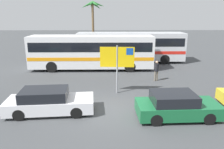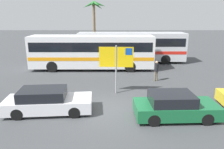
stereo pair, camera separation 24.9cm
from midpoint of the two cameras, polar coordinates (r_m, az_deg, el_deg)
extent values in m
plane|color=#424447|center=(12.07, -0.13, -9.27)|extent=(120.00, 120.00, 0.00)
cube|color=white|center=(20.39, -4.75, 6.17)|extent=(11.40, 2.49, 2.90)
cube|color=black|center=(20.30, -4.79, 7.71)|extent=(10.94, 2.51, 0.84)
cube|color=orange|center=(20.48, -4.72, 4.77)|extent=(11.29, 2.51, 0.32)
cylinder|color=black|center=(21.71, 4.93, 3.47)|extent=(1.00, 0.28, 1.00)
cylinder|color=black|center=(19.54, 5.44, 2.07)|extent=(1.00, 0.28, 1.00)
cylinder|color=black|center=(22.28, -13.54, 3.40)|extent=(1.00, 0.28, 1.00)
cylinder|color=black|center=(20.17, -15.00, 2.03)|extent=(1.00, 0.28, 1.00)
cube|color=silver|center=(23.57, 5.66, 7.46)|extent=(11.40, 2.49, 2.90)
cube|color=black|center=(23.50, 5.70, 8.79)|extent=(10.94, 2.51, 0.84)
cube|color=red|center=(23.65, 5.63, 6.24)|extent=(11.29, 2.51, 0.32)
cylinder|color=black|center=(25.43, 13.34, 4.92)|extent=(1.00, 0.28, 1.00)
cylinder|color=black|center=(23.30, 14.54, 3.87)|extent=(1.00, 0.28, 1.00)
cylinder|color=black|center=(24.81, -2.84, 5.06)|extent=(1.00, 0.28, 1.00)
cylinder|color=black|center=(22.62, -3.13, 4.00)|extent=(1.00, 0.28, 1.00)
cylinder|color=gray|center=(13.97, 1.86, 1.22)|extent=(0.11, 0.11, 3.20)
cube|color=yellow|center=(13.78, 1.89, 4.64)|extent=(2.20, 0.19, 1.30)
cube|color=#1447A8|center=(13.72, 5.27, 6.10)|extent=(0.44, 0.10, 0.44)
cube|color=silver|center=(12.03, -15.60, -7.47)|extent=(4.67, 2.05, 0.64)
cube|color=black|center=(11.87, -17.10, -4.89)|extent=(2.48, 1.75, 0.52)
cylinder|color=black|center=(12.61, -8.53, -6.84)|extent=(0.61, 0.21, 0.60)
cylinder|color=black|center=(11.19, -9.10, -9.91)|extent=(0.61, 0.21, 0.60)
cylinder|color=black|center=(13.14, -20.97, -6.81)|extent=(0.61, 0.21, 0.60)
cylinder|color=black|center=(11.78, -23.08, -9.68)|extent=(0.61, 0.21, 0.60)
cube|color=#196638|center=(11.49, 17.33, -8.75)|extent=(4.18, 1.93, 0.64)
cube|color=black|center=(11.19, 16.38, -6.12)|extent=(2.20, 1.71, 0.52)
cylinder|color=black|center=(12.71, 21.56, -7.65)|extent=(0.61, 0.18, 0.60)
cylinder|color=black|center=(11.38, 24.78, -10.82)|extent=(0.61, 0.18, 0.60)
cylinder|color=black|center=(11.94, 10.15, -8.26)|extent=(0.61, 0.18, 0.60)
cylinder|color=black|center=(10.51, 11.99, -11.86)|extent=(0.61, 0.18, 0.60)
cylinder|color=#706656|center=(17.33, 12.49, -0.41)|extent=(0.13, 0.13, 0.78)
cylinder|color=#706656|center=(17.25, 11.95, -0.45)|extent=(0.13, 0.13, 0.78)
cylinder|color=black|center=(17.11, 12.35, 1.82)|extent=(0.32, 0.32, 0.62)
sphere|color=tan|center=(17.02, 12.43, 3.17)|extent=(0.21, 0.21, 0.21)
cylinder|color=brown|center=(31.04, -4.21, 12.23)|extent=(0.32, 0.32, 6.40)
cone|color=#2D7533|center=(31.05, -2.74, 18.06)|extent=(1.81, 0.65, 0.93)
cone|color=#2D7533|center=(31.49, -3.23, 17.74)|extent=(1.52, 1.52, 1.21)
cone|color=#2D7533|center=(31.81, -4.59, 17.97)|extent=(0.86, 1.82, 0.93)
cone|color=#2D7533|center=(31.44, -5.64, 17.93)|extent=(1.76, 1.21, 0.98)
cone|color=#2D7533|center=(30.70, -5.74, 17.86)|extent=(1.75, 1.19, 1.09)
cone|color=#2D7533|center=(30.21, -4.74, 18.17)|extent=(0.74, 1.82, 0.85)
cone|color=#2D7533|center=(30.26, -3.62, 18.19)|extent=(1.26, 1.75, 0.85)
camera|label=1|loc=(0.12, -89.49, 0.14)|focal=34.46mm
camera|label=2|loc=(0.12, 90.51, -0.14)|focal=34.46mm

